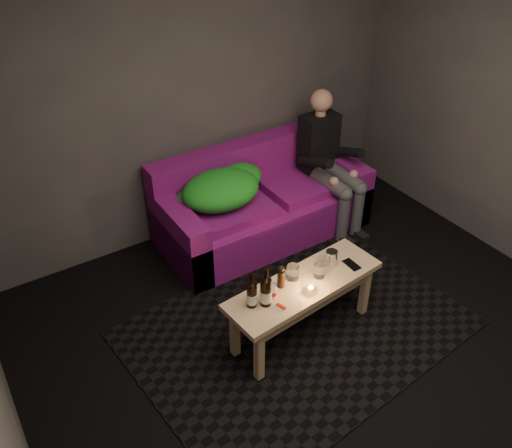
{
  "coord_description": "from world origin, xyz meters",
  "views": [
    {
      "loc": [
        -1.87,
        -1.6,
        2.97
      ],
      "look_at": [
        0.02,
        1.33,
        0.51
      ],
      "focal_mm": 38.0,
      "sensor_mm": 36.0,
      "label": 1
    }
  ],
  "objects_px": {
    "sofa": "(261,205)",
    "steel_cup": "(331,258)",
    "person": "(328,159)",
    "beer_bottle_b": "(266,291)",
    "coffee_table": "(304,292)",
    "beer_bottle_a": "(252,294)"
  },
  "relations": [
    {
      "from": "beer_bottle_a",
      "to": "beer_bottle_b",
      "type": "xyz_separation_m",
      "value": [
        0.08,
        -0.04,
        0.01
      ]
    },
    {
      "from": "coffee_table",
      "to": "sofa",
      "type": "bearing_deg",
      "value": 70.02
    },
    {
      "from": "person",
      "to": "beer_bottle_b",
      "type": "distance_m",
      "value": 1.8
    },
    {
      "from": "coffee_table",
      "to": "steel_cup",
      "type": "relative_size",
      "value": 10.48
    },
    {
      "from": "beer_bottle_a",
      "to": "steel_cup",
      "type": "height_order",
      "value": "beer_bottle_a"
    },
    {
      "from": "coffee_table",
      "to": "beer_bottle_a",
      "type": "height_order",
      "value": "beer_bottle_a"
    },
    {
      "from": "person",
      "to": "beer_bottle_a",
      "type": "bearing_deg",
      "value": -144.38
    },
    {
      "from": "sofa",
      "to": "person",
      "type": "xyz_separation_m",
      "value": [
        0.63,
        -0.15,
        0.35
      ]
    },
    {
      "from": "sofa",
      "to": "steel_cup",
      "type": "bearing_deg",
      "value": -98.08
    },
    {
      "from": "beer_bottle_b",
      "to": "steel_cup",
      "type": "distance_m",
      "value": 0.63
    },
    {
      "from": "sofa",
      "to": "steel_cup",
      "type": "height_order",
      "value": "sofa"
    },
    {
      "from": "beer_bottle_a",
      "to": "steel_cup",
      "type": "distance_m",
      "value": 0.71
    },
    {
      "from": "coffee_table",
      "to": "beer_bottle_b",
      "type": "bearing_deg",
      "value": -175.32
    },
    {
      "from": "coffee_table",
      "to": "beer_bottle_a",
      "type": "relative_size",
      "value": 4.41
    },
    {
      "from": "coffee_table",
      "to": "steel_cup",
      "type": "height_order",
      "value": "steel_cup"
    },
    {
      "from": "sofa",
      "to": "beer_bottle_b",
      "type": "distance_m",
      "value": 1.52
    },
    {
      "from": "sofa",
      "to": "steel_cup",
      "type": "relative_size",
      "value": 16.09
    },
    {
      "from": "person",
      "to": "sofa",
      "type": "bearing_deg",
      "value": 166.37
    },
    {
      "from": "coffee_table",
      "to": "person",
      "type": "bearing_deg",
      "value": 45.24
    },
    {
      "from": "person",
      "to": "beer_bottle_b",
      "type": "xyz_separation_m",
      "value": [
        -1.41,
        -1.11,
        -0.05
      ]
    },
    {
      "from": "beer_bottle_a",
      "to": "steel_cup",
      "type": "xyz_separation_m",
      "value": [
        0.71,
        0.05,
        -0.04
      ]
    },
    {
      "from": "coffee_table",
      "to": "beer_bottle_b",
      "type": "relative_size",
      "value": 3.94
    }
  ]
}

